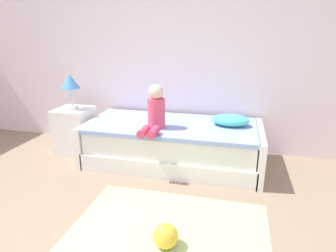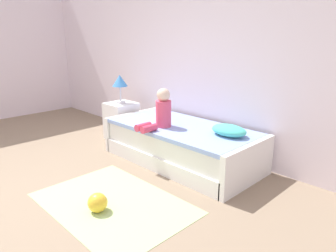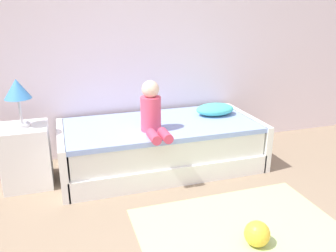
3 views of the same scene
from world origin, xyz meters
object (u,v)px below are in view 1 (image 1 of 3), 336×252
at_px(bed, 173,143).
at_px(toy_ball, 166,236).
at_px(table_lamp, 70,83).
at_px(child_figure, 155,111).
at_px(nightstand, 75,130).
at_px(pillow, 230,120).

distance_m(bed, toy_ball, 1.52).
distance_m(table_lamp, child_figure, 1.24).
relative_size(table_lamp, toy_ball, 2.36).
xyz_separation_m(nightstand, table_lamp, (-0.00, 0.00, 0.64)).
distance_m(child_figure, toy_ball, 1.47).
bearing_deg(pillow, bed, -171.53).
distance_m(bed, child_figure, 0.54).
relative_size(table_lamp, child_figure, 0.88).
bearing_deg(bed, pillow, 8.47).
distance_m(nightstand, table_lamp, 0.64).
bearing_deg(pillow, table_lamp, -177.64).
distance_m(table_lamp, toy_ball, 2.38).
height_order(bed, pillow, pillow).
relative_size(table_lamp, pillow, 1.02).
distance_m(nightstand, pillow, 2.04).
xyz_separation_m(child_figure, pillow, (0.83, 0.33, -0.14)).
xyz_separation_m(bed, toy_ball, (0.29, -1.49, -0.15)).
distance_m(bed, table_lamp, 1.52).
bearing_deg(toy_ball, pillow, 76.40).
xyz_separation_m(bed, pillow, (0.67, 0.10, 0.32)).
relative_size(bed, pillow, 4.80).
height_order(table_lamp, toy_ball, table_lamp).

